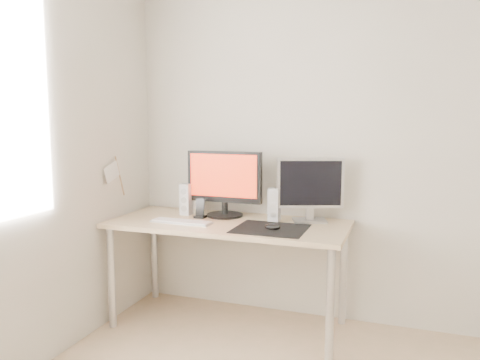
# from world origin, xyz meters

# --- Properties ---
(wall_back) EXTENTS (3.50, 0.00, 3.50)m
(wall_back) POSITION_xyz_m (0.00, 1.75, 1.25)
(wall_back) COLOR white
(wall_back) RESTS_ON ground
(mousepad) EXTENTS (0.45, 0.40, 0.00)m
(mousepad) POSITION_xyz_m (-0.60, 1.28, 0.73)
(mousepad) COLOR black
(mousepad) RESTS_ON desk
(mouse) EXTENTS (0.10, 0.06, 0.04)m
(mouse) POSITION_xyz_m (-0.58, 1.25, 0.75)
(mouse) COLOR black
(mouse) RESTS_ON mousepad
(desk) EXTENTS (1.60, 0.70, 0.73)m
(desk) POSITION_xyz_m (-0.93, 1.38, 0.65)
(desk) COLOR #D1B587
(desk) RESTS_ON ground
(main_monitor) EXTENTS (0.55, 0.27, 0.47)m
(main_monitor) POSITION_xyz_m (-1.02, 1.54, 0.98)
(main_monitor) COLOR black
(main_monitor) RESTS_ON desk
(second_monitor) EXTENTS (0.44, 0.23, 0.43)m
(second_monitor) POSITION_xyz_m (-0.41, 1.58, 0.97)
(second_monitor) COLOR #B6B7B9
(second_monitor) RESTS_ON desk
(speaker_left) EXTENTS (0.07, 0.09, 0.23)m
(speaker_left) POSITION_xyz_m (-1.30, 1.51, 0.84)
(speaker_left) COLOR white
(speaker_left) RESTS_ON desk
(speaker_right) EXTENTS (0.07, 0.09, 0.23)m
(speaker_right) POSITION_xyz_m (-0.64, 1.51, 0.84)
(speaker_right) COLOR silver
(speaker_right) RESTS_ON desk
(keyboard) EXTENTS (0.42, 0.13, 0.02)m
(keyboard) POSITION_xyz_m (-1.21, 1.25, 0.74)
(keyboard) COLOR #A8A8AA
(keyboard) RESTS_ON desk
(phone_dock) EXTENTS (0.08, 0.07, 0.14)m
(phone_dock) POSITION_xyz_m (-1.16, 1.44, 0.77)
(phone_dock) COLOR black
(phone_dock) RESTS_ON desk
(pennant) EXTENTS (0.01, 0.23, 0.29)m
(pennant) POSITION_xyz_m (-1.72, 1.24, 1.05)
(pennant) COLOR #A57F54
(pennant) RESTS_ON wall_left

